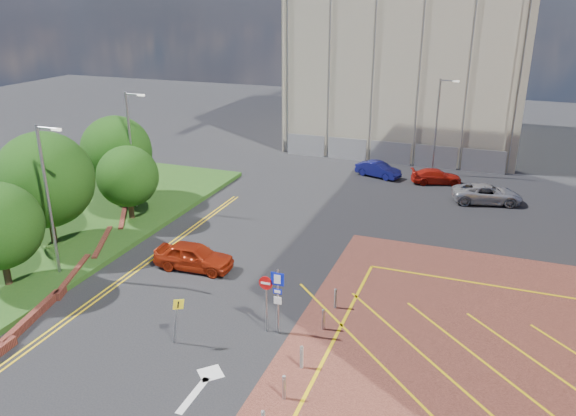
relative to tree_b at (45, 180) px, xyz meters
The scene contains 18 objects.
ground 16.83m from the tree_b, 17.88° to the right, with size 140.00×140.00×0.00m, color black.
grass_bed 4.89m from the tree_b, 158.20° to the left, with size 14.00×32.00×0.30m, color #1F4917.
retaining_wall 6.24m from the tree_b, 39.04° to the right, with size 6.06×20.33×0.40m.
tree_b is the anchor object (origin of this frame).
tree_c 5.49m from the tree_b, 68.20° to the left, with size 4.00×4.00×4.90m.
tree_d 8.07m from the tree_b, 97.13° to the left, with size 5.00×5.00×6.08m.
lamp_left_near 4.32m from the tree_b, 44.25° to the right, with size 1.53×0.16×8.00m.
lamp_left_far 7.10m from the tree_b, 81.23° to the left, with size 1.53×0.16×8.00m.
lamp_back 30.21m from the tree_b, 49.59° to the left, with size 1.53×0.16×8.00m.
sign_cluster 16.46m from the tree_b, 14.26° to the right, with size 1.17×0.12×3.20m.
warning_sign 14.04m from the tree_b, 27.04° to the right, with size 0.64×0.39×2.25m.
bollard_row 19.38m from the tree_b, 20.53° to the right, with size 0.14×11.14×0.90m.
construction_building 38.87m from the tree_b, 66.11° to the left, with size 21.20×19.20×22.00m, color #B5AA94.
construction_fence 30.13m from the tree_b, 56.58° to the left, with size 21.60×0.06×2.00m, color gray.
car_red_left 9.95m from the tree_b, ahead, with size 1.77×4.41×1.50m, color #9D250D.
car_blue_back 26.04m from the tree_b, 53.52° to the left, with size 1.33×3.80×1.25m, color navy.
car_red_back 29.01m from the tree_b, 45.72° to the left, with size 1.62×3.98×1.15m, color red.
car_silver_back 29.82m from the tree_b, 35.56° to the left, with size 2.27×4.93×1.37m, color #ADAEB5.
Camera 1 is at (8.41, -19.03, 14.13)m, focal length 35.00 mm.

